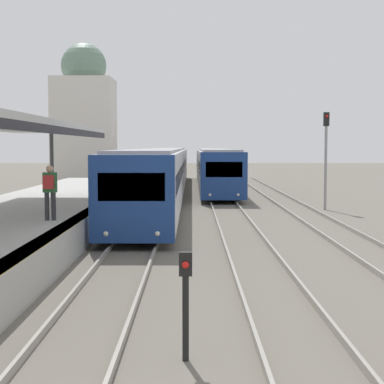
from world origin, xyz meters
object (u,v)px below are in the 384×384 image
at_px(train_near, 166,169).
at_px(signal_mast_far, 327,149).
at_px(person_on_platform, 51,188).
at_px(signal_post_near, 187,293).
at_px(train_far, 216,166).

bearing_deg(train_near, signal_mast_far, -50.19).
relative_size(person_on_platform, signal_mast_far, 0.33).
height_order(person_on_platform, signal_post_near, person_on_platform).
bearing_deg(signal_mast_far, train_near, 129.81).
xyz_separation_m(train_near, signal_post_near, (1.76, -33.75, -0.69)).
bearing_deg(signal_post_near, signal_mast_far, 73.37).
xyz_separation_m(person_on_platform, train_far, (6.06, 31.64, -0.31)).
height_order(person_on_platform, signal_mast_far, signal_mast_far).
height_order(train_far, signal_mast_far, signal_mast_far).
height_order(person_on_platform, train_near, train_near).
bearing_deg(person_on_platform, train_far, 79.16).
bearing_deg(person_on_platform, train_near, 84.27).
distance_m(person_on_platform, signal_post_near, 10.57).
relative_size(person_on_platform, train_near, 0.04).
relative_size(person_on_platform, train_far, 0.05).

